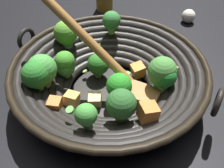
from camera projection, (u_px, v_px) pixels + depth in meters
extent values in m
plane|color=black|center=(109.00, 94.00, 0.57)|extent=(4.00, 4.00, 0.00)
cylinder|color=black|center=(109.00, 92.00, 0.57)|extent=(0.16, 0.16, 0.01)
torus|color=black|center=(109.00, 88.00, 0.56)|extent=(0.21, 0.21, 0.02)
torus|color=black|center=(109.00, 85.00, 0.55)|extent=(0.24, 0.24, 0.02)
torus|color=black|center=(109.00, 82.00, 0.55)|extent=(0.27, 0.27, 0.02)
torus|color=black|center=(109.00, 79.00, 0.54)|extent=(0.30, 0.30, 0.02)
torus|color=black|center=(109.00, 76.00, 0.54)|extent=(0.33, 0.33, 0.02)
torus|color=black|center=(109.00, 73.00, 0.53)|extent=(0.36, 0.36, 0.02)
torus|color=black|center=(109.00, 70.00, 0.52)|extent=(0.38, 0.38, 0.02)
torus|color=black|center=(109.00, 66.00, 0.52)|extent=(0.40, 0.40, 0.01)
torus|color=black|center=(26.00, 39.00, 0.59)|extent=(0.04, 0.05, 0.05)
torus|color=black|center=(218.00, 102.00, 0.45)|extent=(0.04, 0.05, 0.05)
cylinder|color=#7ABD5B|center=(163.00, 87.00, 0.52)|extent=(0.03, 0.03, 0.02)
sphere|color=#1D7426|center=(166.00, 76.00, 0.50)|extent=(0.04, 0.04, 0.04)
cylinder|color=#63924C|center=(68.00, 44.00, 0.61)|extent=(0.03, 0.03, 0.02)
sphere|color=#579F2F|center=(66.00, 33.00, 0.59)|extent=(0.06, 0.06, 0.06)
cylinder|color=#7BAB46|center=(120.00, 95.00, 0.52)|extent=(0.03, 0.03, 0.02)
sphere|color=#268B21|center=(120.00, 86.00, 0.50)|extent=(0.05, 0.05, 0.05)
cylinder|color=#78B54E|center=(66.00, 70.00, 0.56)|extent=(0.02, 0.02, 0.01)
sphere|color=#42972B|center=(65.00, 61.00, 0.55)|extent=(0.04, 0.04, 0.04)
cylinder|color=#5C9D3C|center=(121.00, 116.00, 0.46)|extent=(0.03, 0.03, 0.02)
sphere|color=#2C612A|center=(121.00, 104.00, 0.44)|extent=(0.05, 0.05, 0.05)
cylinder|color=#78AA52|center=(98.00, 74.00, 0.59)|extent=(0.02, 0.02, 0.02)
sphere|color=#2C7725|center=(97.00, 64.00, 0.57)|extent=(0.05, 0.05, 0.05)
cylinder|color=#77A142|center=(160.00, 83.00, 0.53)|extent=(0.03, 0.03, 0.02)
sphere|color=#47893B|center=(162.00, 71.00, 0.51)|extent=(0.06, 0.06, 0.06)
cylinder|color=#6AAF42|center=(111.00, 30.00, 0.63)|extent=(0.03, 0.03, 0.02)
sphere|color=#357A37|center=(111.00, 20.00, 0.61)|extent=(0.04, 0.04, 0.04)
cylinder|color=#66B03C|center=(39.00, 86.00, 0.50)|extent=(0.02, 0.02, 0.02)
sphere|color=#277325|center=(35.00, 75.00, 0.48)|extent=(0.05, 0.05, 0.05)
cylinder|color=#5B9346|center=(87.00, 124.00, 0.42)|extent=(0.02, 0.02, 0.02)
sphere|color=green|center=(86.00, 115.00, 0.40)|extent=(0.04, 0.04, 0.04)
cylinder|color=#639343|center=(45.00, 82.00, 0.52)|extent=(0.03, 0.03, 0.02)
sphere|color=#45963E|center=(42.00, 69.00, 0.50)|extent=(0.06, 0.06, 0.06)
cylinder|color=#689A47|center=(67.00, 76.00, 0.57)|extent=(0.02, 0.02, 0.02)
sphere|color=#42943A|center=(66.00, 67.00, 0.55)|extent=(0.04, 0.04, 0.04)
cylinder|color=#70B252|center=(159.00, 85.00, 0.53)|extent=(0.02, 0.02, 0.01)
sphere|color=#26862D|center=(161.00, 77.00, 0.51)|extent=(0.04, 0.04, 0.04)
cube|color=#CD6929|center=(55.00, 104.00, 0.48)|extent=(0.03, 0.03, 0.03)
cube|color=#C57926|center=(138.00, 70.00, 0.58)|extent=(0.03, 0.03, 0.03)
cube|color=#C7712E|center=(148.00, 112.00, 0.44)|extent=(0.04, 0.04, 0.03)
cube|color=gold|center=(72.00, 99.00, 0.50)|extent=(0.04, 0.04, 0.03)
cube|color=#D9B765|center=(171.00, 70.00, 0.54)|extent=(0.02, 0.03, 0.03)
cube|color=#DEC46F|center=(95.00, 99.00, 0.53)|extent=(0.04, 0.04, 0.03)
cylinder|color=#56B247|center=(87.00, 37.00, 0.62)|extent=(0.02, 0.02, 0.01)
cylinder|color=#99D166|center=(85.00, 72.00, 0.59)|extent=(0.02, 0.02, 0.01)
cylinder|color=#6BC651|center=(70.00, 110.00, 0.43)|extent=(0.02, 0.02, 0.01)
cylinder|color=#99D166|center=(81.00, 35.00, 0.62)|extent=(0.02, 0.02, 0.01)
cylinder|color=#6BC651|center=(128.00, 74.00, 0.55)|extent=(0.01, 0.01, 0.01)
cylinder|color=#99D166|center=(88.00, 116.00, 0.46)|extent=(0.02, 0.02, 0.01)
cylinder|color=#99D166|center=(87.00, 116.00, 0.45)|extent=(0.02, 0.02, 0.01)
cylinder|color=#56B247|center=(97.00, 45.00, 0.60)|extent=(0.02, 0.02, 0.01)
cube|color=#9E6B38|center=(142.00, 93.00, 0.52)|extent=(0.09, 0.08, 0.01)
cylinder|color=#9D6831|center=(79.00, 31.00, 0.49)|extent=(0.20, 0.15, 0.18)
sphere|color=silver|center=(189.00, 16.00, 0.78)|extent=(0.04, 0.04, 0.04)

